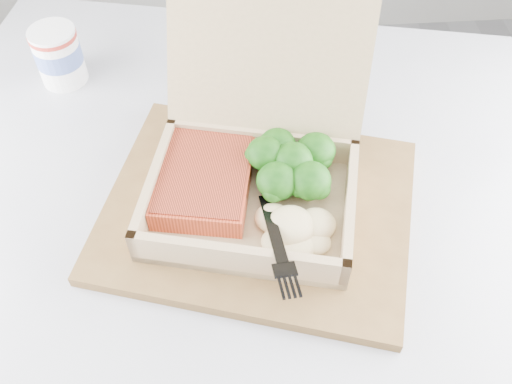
{
  "coord_description": "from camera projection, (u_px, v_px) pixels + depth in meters",
  "views": [
    {
      "loc": [
        0.12,
        0.16,
        1.3
      ],
      "look_at": [
        0.15,
        0.57,
        0.8
      ],
      "focal_mm": 40.0,
      "sensor_mm": 36.0,
      "label": 1
    }
  ],
  "objects": [
    {
      "name": "serving_tray",
      "position": [
        258.0,
        209.0,
        0.68
      ],
      "size": [
        0.42,
        0.38,
        0.02
      ],
      "primitive_type": "cube",
      "rotation": [
        0.0,
        0.0,
        -0.29
      ],
      "color": "brown",
      "rests_on": "cafe_table"
    },
    {
      "name": "paper_cup",
      "position": [
        58.0,
        54.0,
        0.8
      ],
      "size": [
        0.07,
        0.07,
        0.08
      ],
      "color": "white",
      "rests_on": "cafe_table"
    },
    {
      "name": "salmon_fillet",
      "position": [
        205.0,
        180.0,
        0.67
      ],
      "size": [
        0.13,
        0.15,
        0.03
      ],
      "primitive_type": "cube",
      "rotation": [
        0.0,
        0.0,
        -0.18
      ],
      "color": "#D04A28",
      "rests_on": "takeout_container"
    },
    {
      "name": "mashed_potatoes",
      "position": [
        291.0,
        226.0,
        0.62
      ],
      "size": [
        0.09,
        0.08,
        0.03
      ],
      "primitive_type": "ellipsoid",
      "color": "beige",
      "rests_on": "takeout_container"
    },
    {
      "name": "takeout_container",
      "position": [
        257.0,
        153.0,
        0.65
      ],
      "size": [
        0.29,
        0.3,
        0.21
      ],
      "rotation": [
        0.0,
        0.0,
        -0.23
      ],
      "color": "tan",
      "rests_on": "serving_tray"
    },
    {
      "name": "broccoli_pile",
      "position": [
        293.0,
        167.0,
        0.67
      ],
      "size": [
        0.12,
        0.12,
        0.04
      ],
      "primitive_type": null,
      "color": "#297419",
      "rests_on": "takeout_container"
    },
    {
      "name": "plastic_fork",
      "position": [
        269.0,
        212.0,
        0.62
      ],
      "size": [
        0.03,
        0.17,
        0.03
      ],
      "rotation": [
        0.0,
        0.0,
        3.22
      ],
      "color": "black",
      "rests_on": "mashed_potatoes"
    },
    {
      "name": "receipt",
      "position": [
        292.0,
        109.0,
        0.8
      ],
      "size": [
        0.09,
        0.15,
        0.0
      ],
      "primitive_type": "cube",
      "rotation": [
        0.0,
        0.0,
        -0.08
      ],
      "color": "silver",
      "rests_on": "cafe_table"
    },
    {
      "name": "cafe_table",
      "position": [
        231.0,
        308.0,
        0.82
      ],
      "size": [
        1.04,
        1.04,
        0.75
      ],
      "rotation": [
        0.0,
        0.0,
        -0.22
      ],
      "color": "black",
      "rests_on": "floor"
    }
  ]
}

